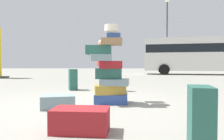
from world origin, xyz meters
TOP-DOWN VIEW (x-y plane):
  - ground_plane at (0.00, 0.00)m, footprint 80.00×80.00m
  - suitcase_tower at (0.38, -0.05)m, footprint 0.96×0.77m
  - suitcase_teal_upright_blue at (-0.94, 2.23)m, footprint 0.37×0.43m
  - suitcase_teal_white_trunk at (1.36, -2.51)m, footprint 0.28×0.39m
  - suitcase_slate_left_side at (-0.60, -0.60)m, footprint 0.71×0.49m
  - suitcase_maroon_right_side at (0.07, -1.93)m, footprint 0.75×0.45m
  - person_bearded_onlooker at (0.08, 5.41)m, footprint 0.30×0.33m
  - person_tourist_with_camera at (0.05, 2.06)m, footprint 0.30×0.33m
  - parked_bus at (7.81, 12.83)m, footprint 9.67×4.16m
  - lamp_post at (5.14, 13.44)m, footprint 0.36×0.36m

SIDE VIEW (x-z plane):
  - ground_plane at x=0.00m, z-range 0.00..0.00m
  - suitcase_slate_left_side at x=-0.60m, z-range 0.00..0.26m
  - suitcase_maroon_right_side at x=0.07m, z-range 0.00..0.31m
  - suitcase_teal_white_trunk at x=1.36m, z-range 0.00..0.66m
  - suitcase_teal_upright_blue at x=-0.94m, z-range 0.00..0.72m
  - suitcase_tower at x=0.38m, z-range -0.21..1.55m
  - person_tourist_with_camera at x=0.05m, z-range 0.16..1.86m
  - person_bearded_onlooker at x=0.08m, z-range 0.18..1.96m
  - parked_bus at x=7.81m, z-range 0.26..3.41m
  - lamp_post at x=5.14m, z-range 0.97..7.81m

